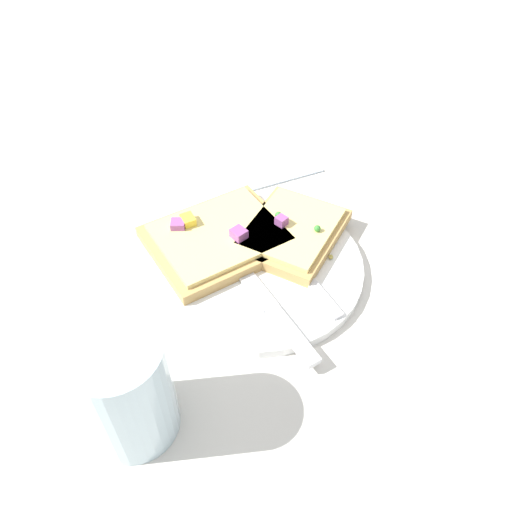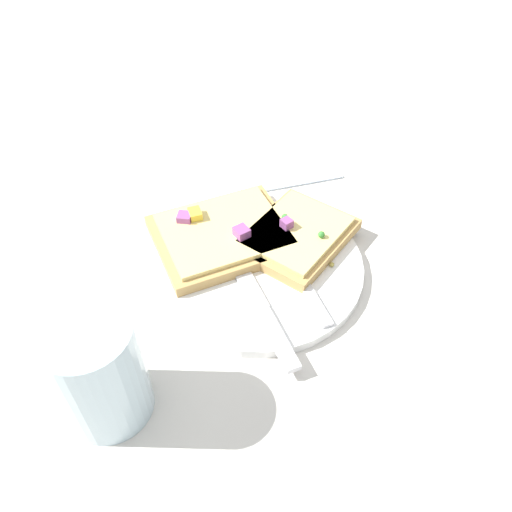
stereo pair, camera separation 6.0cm
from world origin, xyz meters
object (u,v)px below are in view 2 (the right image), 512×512
plate (256,265)px  pizza_slice_corner (296,235)px  drinking_glass (99,372)px  napkin (296,169)px  pizza_slice_main (223,234)px  knife (258,303)px  fork (288,257)px

plate → pizza_slice_corner: size_ratio=1.46×
drinking_glass → napkin: size_ratio=0.98×
pizza_slice_main → pizza_slice_corner: (0.09, -0.03, -0.00)m
plate → drinking_glass: (-0.19, -0.14, 0.05)m
knife → napkin: knife is taller
pizza_slice_main → napkin: size_ratio=1.49×
drinking_glass → fork: bearing=30.6°
drinking_glass → napkin: drinking_glass is taller
plate → pizza_slice_main: (-0.03, 0.05, 0.02)m
drinking_glass → napkin: bearing=46.6°
plate → knife: bearing=-103.6°
fork → drinking_glass: size_ratio=1.66×
pizza_slice_corner → drinking_glass: (-0.24, -0.16, 0.04)m
fork → pizza_slice_main: 0.09m
plate → pizza_slice_corner: (0.06, 0.02, 0.02)m
knife → fork: bearing=-49.1°
fork → knife: knife is taller
pizza_slice_corner → napkin: (0.06, 0.16, -0.02)m
pizza_slice_main → drinking_glass: 0.25m
napkin → pizza_slice_corner: bearing=-109.5°
pizza_slice_main → napkin: 0.20m
knife → napkin: 0.28m
fork → napkin: (0.08, 0.19, -0.01)m
knife → pizza_slice_corner: size_ratio=1.24×
pizza_slice_main → drinking_glass: drinking_glass is taller
knife → pizza_slice_corner: (0.07, 0.09, 0.01)m
plate → knife: size_ratio=1.17×
knife → pizza_slice_main: size_ratio=1.21×
drinking_glass → napkin: (0.30, 0.32, -0.06)m
plate → knife: knife is taller
knife → napkin: size_ratio=1.80×
fork → drinking_glass: 0.26m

